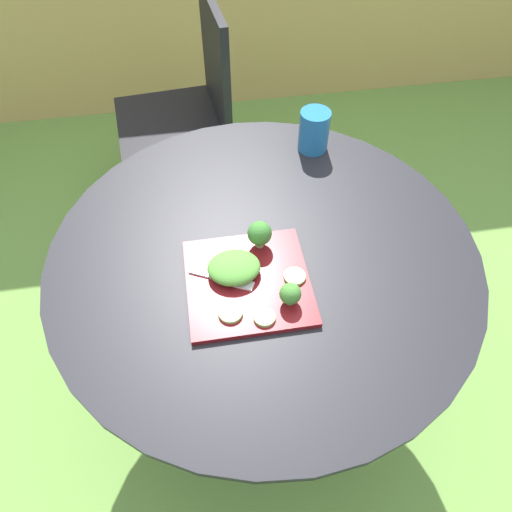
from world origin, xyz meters
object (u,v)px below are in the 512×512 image
at_px(patio_chair, 191,100).
at_px(drinking_glass, 314,133).
at_px(fork, 227,280).
at_px(salad_plate, 248,282).

height_order(patio_chair, drinking_glass, patio_chair).
height_order(drinking_glass, fork, drinking_glass).
height_order(salad_plate, fork, fork).
distance_m(drinking_glass, fork, 0.55).
xyz_separation_m(patio_chair, salad_plate, (0.07, -1.09, 0.21)).
distance_m(patio_chair, fork, 1.11).
bearing_deg(patio_chair, drinking_glass, -62.32).
relative_size(drinking_glass, fork, 0.83).
distance_m(salad_plate, drinking_glass, 0.53).
bearing_deg(fork, salad_plate, -6.08).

